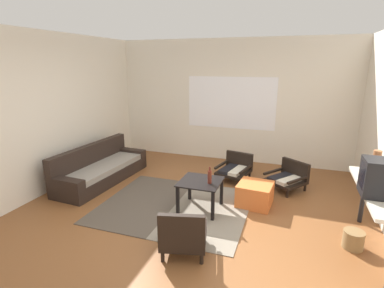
% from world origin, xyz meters
% --- Properties ---
extents(ground_plane, '(7.80, 7.80, 0.00)m').
position_xyz_m(ground_plane, '(0.00, 0.00, 0.00)').
color(ground_plane, brown).
extents(far_wall_with_window, '(5.60, 0.13, 2.70)m').
position_xyz_m(far_wall_with_window, '(0.00, 3.06, 1.35)').
color(far_wall_with_window, silver).
rests_on(far_wall_with_window, ground).
extents(side_wall_left, '(0.12, 6.60, 2.70)m').
position_xyz_m(side_wall_left, '(-2.66, 0.30, 1.35)').
color(side_wall_left, silver).
rests_on(side_wall_left, ground).
extents(area_rug, '(2.26, 1.94, 0.01)m').
position_xyz_m(area_rug, '(-0.31, 0.41, 0.01)').
color(area_rug, '#4C4238').
rests_on(area_rug, ground).
extents(couch, '(0.81, 2.05, 0.69)m').
position_xyz_m(couch, '(-2.04, 0.93, 0.22)').
color(couch, black).
rests_on(couch, ground).
extents(coffee_table, '(0.61, 0.61, 0.47)m').
position_xyz_m(coffee_table, '(0.10, 0.44, 0.38)').
color(coffee_table, black).
rests_on(coffee_table, ground).
extents(armchair_by_window, '(0.66, 0.69, 0.49)m').
position_xyz_m(armchair_by_window, '(0.37, 1.84, 0.23)').
color(armchair_by_window, black).
rests_on(armchair_by_window, ground).
extents(armchair_striped_foreground, '(0.64, 0.64, 0.60)m').
position_xyz_m(armchair_striped_foreground, '(0.25, -0.70, 0.26)').
color(armchair_striped_foreground, black).
rests_on(armchair_striped_foreground, ground).
extents(armchair_corner, '(0.79, 0.79, 0.49)m').
position_xyz_m(armchair_corner, '(1.35, 1.70, 0.22)').
color(armchair_corner, black).
rests_on(armchair_corner, ground).
extents(ottoman_orange, '(0.56, 0.56, 0.35)m').
position_xyz_m(ottoman_orange, '(0.87, 0.88, 0.18)').
color(ottoman_orange, '#D1662D').
rests_on(ottoman_orange, ground).
extents(console_shelf, '(0.44, 1.54, 0.79)m').
position_xyz_m(console_shelf, '(2.36, 0.12, 0.71)').
color(console_shelf, beige).
rests_on(console_shelf, ground).
extents(clay_vase, '(0.23, 0.23, 0.35)m').
position_xyz_m(clay_vase, '(2.36, 0.51, 0.92)').
color(clay_vase, '#935B38').
rests_on(clay_vase, console_shelf).
extents(glass_bottle, '(0.06, 0.06, 0.25)m').
position_xyz_m(glass_bottle, '(0.25, 0.41, 0.57)').
color(glass_bottle, '#5B2319').
rests_on(glass_bottle, coffee_table).
extents(wicker_basket, '(0.24, 0.24, 0.22)m').
position_xyz_m(wicker_basket, '(2.16, 0.11, 0.11)').
color(wicker_basket, olive).
rests_on(wicker_basket, ground).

